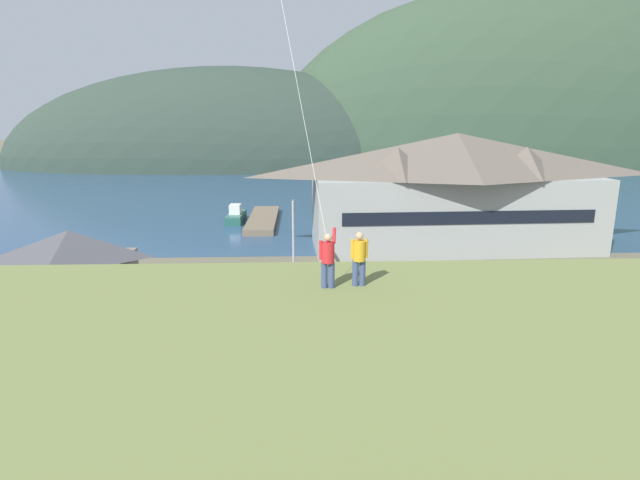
{
  "coord_description": "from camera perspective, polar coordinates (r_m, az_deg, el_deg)",
  "views": [
    {
      "loc": [
        -1.15,
        -24.75,
        11.64
      ],
      "look_at": [
        0.18,
        9.0,
        3.6
      ],
      "focal_mm": 28.17,
      "sensor_mm": 36.0,
      "label": 1
    }
  ],
  "objects": [
    {
      "name": "far_hill_east_peak",
      "position": [
        151.72,
        21.91,
        8.04
      ],
      "size": [
        143.57,
        59.79,
        93.17
      ],
      "primitive_type": "ellipsoid",
      "color": "#334733",
      "rests_on": "ground"
    },
    {
      "name": "parked_car_mid_row_center",
      "position": [
        27.2,
        -3.53,
        -9.51
      ],
      "size": [
        4.28,
        2.2,
        1.82
      ],
      "color": "#B28923",
      "rests_on": "parking_lot_pad"
    },
    {
      "name": "parking_lot_pad",
      "position": [
        31.95,
        -0.04,
        -7.88
      ],
      "size": [
        40.0,
        20.0,
        0.1
      ],
      "primitive_type": "cube",
      "color": "slate",
      "rests_on": "ground"
    },
    {
      "name": "far_hill_west_ridge",
      "position": [
        136.47,
        -10.14,
        8.29
      ],
      "size": [
        116.96,
        46.47,
        50.35
      ],
      "primitive_type": "ellipsoid",
      "color": "#2D3D33",
      "rests_on": "ground"
    },
    {
      "name": "wharf_dock",
      "position": [
        59.25,
        -6.49,
        2.32
      ],
      "size": [
        3.2,
        15.01,
        0.7
      ],
      "color": "#70604C",
      "rests_on": "ground"
    },
    {
      "name": "moored_boat_wharfside",
      "position": [
        59.93,
        -9.52,
        2.71
      ],
      "size": [
        1.91,
        5.58,
        2.16
      ],
      "color": "#23564C",
      "rests_on": "ground"
    },
    {
      "name": "bay_water",
      "position": [
        85.55,
        -1.47,
        5.58
      ],
      "size": [
        360.0,
        84.0,
        0.03
      ],
      "primitive_type": "cube",
      "color": "navy",
      "rests_on": "ground"
    },
    {
      "name": "harbor_lodge",
      "position": [
        47.7,
        15.09,
        5.66
      ],
      "size": [
        27.55,
        10.47,
        10.58
      ],
      "color": "#999E99",
      "rests_on": "ground"
    },
    {
      "name": "person_kite_flyer",
      "position": [
        15.53,
        0.91,
        -2.09
      ],
      "size": [
        0.55,
        0.64,
        1.86
      ],
      "color": "#384770",
      "rests_on": "grassy_hill_foreground"
    },
    {
      "name": "parked_car_mid_row_far",
      "position": [
        35.19,
        -17.01,
        -4.7
      ],
      "size": [
        4.31,
        2.28,
        1.82
      ],
      "color": "slate",
      "rests_on": "parking_lot_pad"
    },
    {
      "name": "parking_light_pole",
      "position": [
        36.22,
        -3.06,
        0.58
      ],
      "size": [
        0.24,
        0.78,
        6.0
      ],
      "color": "#ADADB2",
      "rests_on": "parking_lot_pad"
    },
    {
      "name": "parked_car_front_row_red",
      "position": [
        33.36,
        7.34,
        -5.2
      ],
      "size": [
        4.26,
        2.17,
        1.82
      ],
      "color": "silver",
      "rests_on": "parking_lot_pad"
    },
    {
      "name": "parked_car_lone_by_shed",
      "position": [
        28.38,
        16.81,
        -9.08
      ],
      "size": [
        4.28,
        2.22,
        1.82
      ],
      "color": "slate",
      "rests_on": "parking_lot_pad"
    },
    {
      "name": "parked_car_back_row_left",
      "position": [
        32.57,
        -5.34,
        -5.62
      ],
      "size": [
        4.25,
        2.16,
        1.82
      ],
      "color": "red",
      "rests_on": "parking_lot_pad"
    },
    {
      "name": "ground_plane",
      "position": [
        27.38,
        0.38,
        -11.77
      ],
      "size": [
        600.0,
        600.0,
        0.0
      ],
      "primitive_type": "plane",
      "color": "#66604C"
    },
    {
      "name": "storage_shed_near_lot",
      "position": [
        32.99,
        -26.26,
        -3.49
      ],
      "size": [
        7.0,
        5.61,
        5.48
      ],
      "color": "#756B5B",
      "rests_on": "ground"
    },
    {
      "name": "parked_car_back_row_right",
      "position": [
        28.18,
        -17.89,
        -9.33
      ],
      "size": [
        4.25,
        2.15,
        1.82
      ],
      "color": "navy",
      "rests_on": "parking_lot_pad"
    },
    {
      "name": "person_companion",
      "position": [
        15.78,
        4.47,
        -1.94
      ],
      "size": [
        0.55,
        0.4,
        1.74
      ],
      "color": "#384770",
      "rests_on": "grassy_hill_foreground"
    },
    {
      "name": "parked_car_front_row_end",
      "position": [
        32.13,
        30.63,
        -7.78
      ],
      "size": [
        4.31,
        2.28,
        1.82
      ],
      "color": "#9EA3A8",
      "rests_on": "parking_lot_pad"
    }
  ]
}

